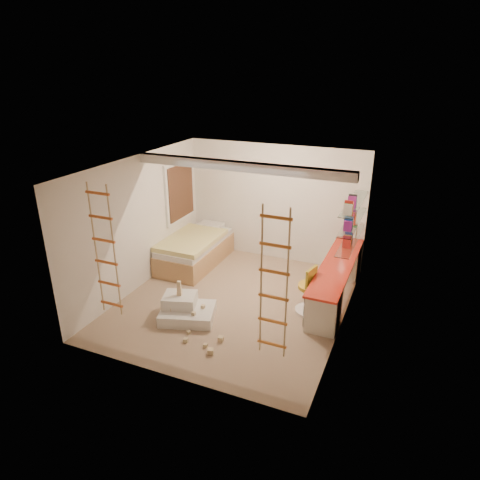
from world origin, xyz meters
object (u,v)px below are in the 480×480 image
at_px(desk, 336,280).
at_px(bed, 195,250).
at_px(swivel_chair, 310,296).
at_px(play_platform, 186,310).

distance_m(desk, bed, 3.22).
xyz_separation_m(swivel_chair, play_platform, (-1.96, -1.04, -0.17)).
xyz_separation_m(desk, bed, (-3.20, 0.36, -0.07)).
distance_m(bed, swivel_chair, 3.05).
bearing_deg(desk, swivel_chair, -116.07).
bearing_deg(play_platform, desk, 36.50).
bearing_deg(desk, bed, 173.51).
bearing_deg(desk, play_platform, -143.50).
height_order(swivel_chair, play_platform, swivel_chair).
xyz_separation_m(desk, swivel_chair, (-0.32, -0.65, -0.07)).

